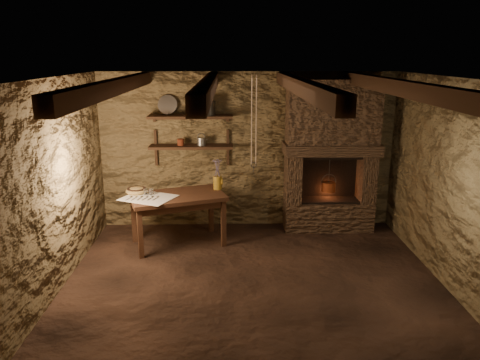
{
  "coord_description": "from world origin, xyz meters",
  "views": [
    {
      "loc": [
        -0.28,
        -5.09,
        2.65
      ],
      "look_at": [
        -0.14,
        0.9,
        1.03
      ],
      "focal_mm": 35.0,
      "sensor_mm": 36.0,
      "label": 1
    }
  ],
  "objects_px": {
    "work_table": "(178,218)",
    "stoneware_jug": "(218,176)",
    "red_pot": "(329,186)",
    "wooden_bowl": "(137,191)",
    "iron_stockpot": "(207,109)"
  },
  "relations": [
    {
      "from": "iron_stockpot",
      "to": "red_pot",
      "type": "bearing_deg",
      "value": -3.73
    },
    {
      "from": "stoneware_jug",
      "to": "iron_stockpot",
      "type": "xyz_separation_m",
      "value": [
        -0.16,
        0.36,
        0.94
      ]
    },
    {
      "from": "work_table",
      "to": "wooden_bowl",
      "type": "bearing_deg",
      "value": 153.39
    },
    {
      "from": "work_table",
      "to": "red_pot",
      "type": "bearing_deg",
      "value": -6.13
    },
    {
      "from": "stoneware_jug",
      "to": "red_pot",
      "type": "bearing_deg",
      "value": 22.18
    },
    {
      "from": "work_table",
      "to": "iron_stockpot",
      "type": "distance_m",
      "value": 1.65
    },
    {
      "from": "work_table",
      "to": "stoneware_jug",
      "type": "height_order",
      "value": "stoneware_jug"
    },
    {
      "from": "wooden_bowl",
      "to": "red_pot",
      "type": "bearing_deg",
      "value": 8.75
    },
    {
      "from": "wooden_bowl",
      "to": "work_table",
      "type": "bearing_deg",
      "value": -7.63
    },
    {
      "from": "wooden_bowl",
      "to": "red_pot",
      "type": "relative_size",
      "value": 0.57
    },
    {
      "from": "stoneware_jug",
      "to": "red_pot",
      "type": "xyz_separation_m",
      "value": [
        1.68,
        0.24,
        -0.22
      ]
    },
    {
      "from": "stoneware_jug",
      "to": "wooden_bowl",
      "type": "bearing_deg",
      "value": -156.17
    },
    {
      "from": "red_pot",
      "to": "work_table",
      "type": "bearing_deg",
      "value": -167.15
    },
    {
      "from": "wooden_bowl",
      "to": "red_pot",
      "type": "xyz_separation_m",
      "value": [
        2.83,
        0.43,
        -0.07
      ]
    },
    {
      "from": "stoneware_jug",
      "to": "wooden_bowl",
      "type": "height_order",
      "value": "stoneware_jug"
    }
  ]
}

